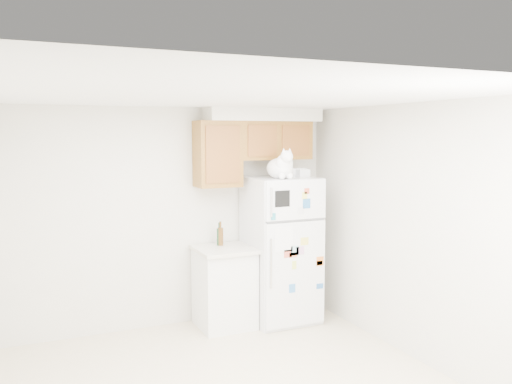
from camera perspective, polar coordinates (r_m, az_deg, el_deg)
room_shell at (r=4.60m, az=-1.65°, el=-0.44°), size 3.84×4.04×2.52m
refrigerator at (r=6.40m, az=2.66°, el=-6.05°), size 0.76×0.78×1.70m
base_counter at (r=6.29m, az=-3.36°, el=-9.92°), size 0.64×0.64×0.92m
cat at (r=6.10m, az=2.70°, el=2.65°), size 0.34×0.50×0.35m
storage_box_back at (r=6.42m, az=4.38°, el=2.08°), size 0.20×0.16×0.10m
storage_box_front at (r=6.36m, az=4.88°, el=1.99°), size 0.16×0.13×0.09m
bottle_green at (r=6.27m, az=-3.88°, el=-4.43°), size 0.06×0.06×0.27m
bottle_amber at (r=6.27m, az=-3.77°, el=-4.37°), size 0.07×0.07×0.28m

